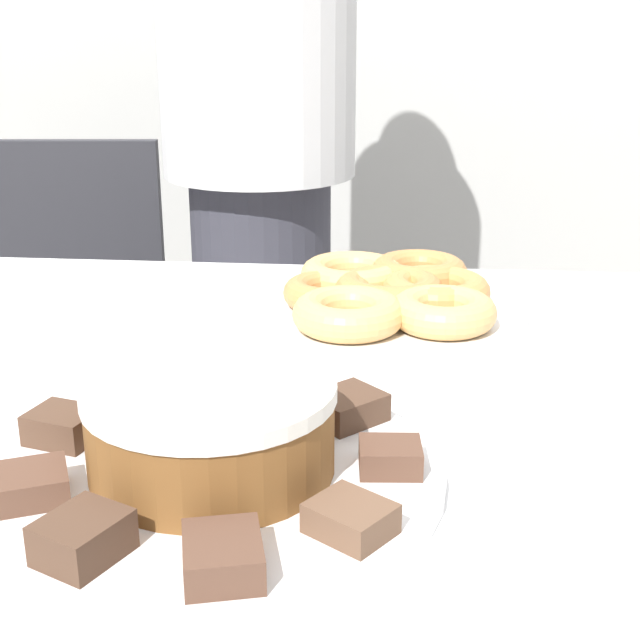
# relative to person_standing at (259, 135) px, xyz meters

# --- Properties ---
(table) EXTENTS (1.64, 0.86, 0.77)m
(table) POSITION_rel_person_standing_xyz_m (0.16, -0.71, -0.24)
(table) COLOR white
(table) RESTS_ON ground_plane
(person_standing) EXTENTS (0.32, 0.32, 1.72)m
(person_standing) POSITION_rel_person_standing_xyz_m (0.00, 0.00, 0.00)
(person_standing) COLOR #383842
(person_standing) RESTS_ON ground_plane
(office_chair_left) EXTENTS (0.48, 0.48, 0.87)m
(office_chair_left) POSITION_rel_person_standing_xyz_m (-0.43, 0.08, -0.51)
(office_chair_left) COLOR black
(office_chair_left) RESTS_ON ground_plane
(plate_cake) EXTENTS (0.35, 0.35, 0.01)m
(plate_cake) POSITION_rel_person_standing_xyz_m (0.10, -0.89, -0.14)
(plate_cake) COLOR white
(plate_cake) RESTS_ON table
(plate_donuts) EXTENTS (0.33, 0.33, 0.01)m
(plate_donuts) POSITION_rel_person_standing_xyz_m (0.23, -0.48, -0.14)
(plate_donuts) COLOR white
(plate_donuts) RESTS_ON table
(frosted_cake) EXTENTS (0.19, 0.19, 0.07)m
(frosted_cake) POSITION_rel_person_standing_xyz_m (0.10, -0.89, -0.10)
(frosted_cake) COLOR brown
(frosted_cake) RESTS_ON plate_cake
(lamington_0) EXTENTS (0.06, 0.06, 0.03)m
(lamington_0) POSITION_rel_person_standing_xyz_m (-0.03, -0.86, -0.12)
(lamington_0) COLOR #513828
(lamington_0) RESTS_ON plate_cake
(lamington_1) EXTENTS (0.07, 0.07, 0.02)m
(lamington_1) POSITION_rel_person_standing_xyz_m (-0.02, -0.95, -0.12)
(lamington_1) COLOR brown
(lamington_1) RESTS_ON plate_cake
(lamington_2) EXTENTS (0.06, 0.07, 0.03)m
(lamington_2) POSITION_rel_person_standing_xyz_m (0.05, -1.01, -0.12)
(lamington_2) COLOR #513828
(lamington_2) RESTS_ON plate_cake
(lamington_3) EXTENTS (0.06, 0.07, 0.02)m
(lamington_3) POSITION_rel_person_standing_xyz_m (0.14, -1.02, -0.12)
(lamington_3) COLOR brown
(lamington_3) RESTS_ON plate_cake
(lamington_4) EXTENTS (0.07, 0.07, 0.02)m
(lamington_4) POSITION_rel_person_standing_xyz_m (0.21, -0.97, -0.12)
(lamington_4) COLOR brown
(lamington_4) RESTS_ON plate_cake
(lamington_5) EXTENTS (0.05, 0.04, 0.02)m
(lamington_5) POSITION_rel_person_standing_xyz_m (0.24, -0.88, -0.12)
(lamington_5) COLOR brown
(lamington_5) RESTS_ON plate_cake
(lamington_6) EXTENTS (0.07, 0.07, 0.02)m
(lamington_6) POSITION_rel_person_standing_xyz_m (0.20, -0.80, -0.12)
(lamington_6) COLOR #513828
(lamington_6) RESTS_ON plate_cake
(lamington_7) EXTENTS (0.04, 0.05, 0.02)m
(lamington_7) POSITION_rel_person_standing_xyz_m (0.12, -0.76, -0.12)
(lamington_7) COLOR brown
(lamington_7) RESTS_ON plate_cake
(lamington_8) EXTENTS (0.06, 0.06, 0.02)m
(lamington_8) POSITION_rel_person_standing_xyz_m (0.03, -0.78, -0.12)
(lamington_8) COLOR #513828
(lamington_8) RESTS_ON plate_cake
(donut_0) EXTENTS (0.13, 0.13, 0.04)m
(donut_0) POSITION_rel_person_standing_xyz_m (0.23, -0.48, -0.12)
(donut_0) COLOR #C68447
(donut_0) RESTS_ON plate_donuts
(donut_1) EXTENTS (0.12, 0.12, 0.04)m
(donut_1) POSITION_rel_person_standing_xyz_m (0.26, -0.40, -0.12)
(donut_1) COLOR #C68447
(donut_1) RESTS_ON plate_donuts
(donut_2) EXTENTS (0.13, 0.13, 0.04)m
(donut_2) POSITION_rel_person_standing_xyz_m (0.18, -0.42, -0.12)
(donut_2) COLOR #E5AD66
(donut_2) RESTS_ON plate_donuts
(donut_3) EXTENTS (0.10, 0.10, 0.03)m
(donut_3) POSITION_rel_person_standing_xyz_m (0.16, -0.49, -0.12)
(donut_3) COLOR #C68447
(donut_3) RESTS_ON plate_donuts
(donut_4) EXTENTS (0.12, 0.12, 0.04)m
(donut_4) POSITION_rel_person_standing_xyz_m (0.19, -0.57, -0.12)
(donut_4) COLOR #E5AD66
(donut_4) RESTS_ON plate_donuts
(donut_5) EXTENTS (0.12, 0.12, 0.04)m
(donut_5) POSITION_rel_person_standing_xyz_m (0.29, -0.55, -0.12)
(donut_5) COLOR #E5AD66
(donut_5) RESTS_ON plate_donuts
(donut_6) EXTENTS (0.13, 0.13, 0.04)m
(donut_6) POSITION_rel_person_standing_xyz_m (0.28, -0.47, -0.12)
(donut_6) COLOR #D18E4C
(donut_6) RESTS_ON plate_donuts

